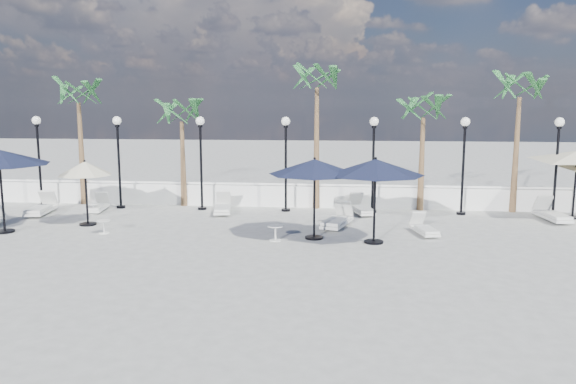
# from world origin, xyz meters

# --- Properties ---
(ground) EXTENTS (100.00, 100.00, 0.00)m
(ground) POSITION_xyz_m (0.00, 0.00, 0.00)
(ground) COLOR gray
(ground) RESTS_ON ground
(balustrade) EXTENTS (26.00, 0.30, 1.01)m
(balustrade) POSITION_xyz_m (0.00, 7.50, 0.47)
(balustrade) COLOR white
(balustrade) RESTS_ON ground
(lamppost_0) EXTENTS (0.36, 0.36, 3.84)m
(lamppost_0) POSITION_xyz_m (-10.50, 6.50, 2.49)
(lamppost_0) COLOR black
(lamppost_0) RESTS_ON ground
(lamppost_1) EXTENTS (0.36, 0.36, 3.84)m
(lamppost_1) POSITION_xyz_m (-7.00, 6.50, 2.49)
(lamppost_1) COLOR black
(lamppost_1) RESTS_ON ground
(lamppost_2) EXTENTS (0.36, 0.36, 3.84)m
(lamppost_2) POSITION_xyz_m (-3.50, 6.50, 2.49)
(lamppost_2) COLOR black
(lamppost_2) RESTS_ON ground
(lamppost_3) EXTENTS (0.36, 0.36, 3.84)m
(lamppost_3) POSITION_xyz_m (0.00, 6.50, 2.49)
(lamppost_3) COLOR black
(lamppost_3) RESTS_ON ground
(lamppost_4) EXTENTS (0.36, 0.36, 3.84)m
(lamppost_4) POSITION_xyz_m (3.50, 6.50, 2.49)
(lamppost_4) COLOR black
(lamppost_4) RESTS_ON ground
(lamppost_5) EXTENTS (0.36, 0.36, 3.84)m
(lamppost_5) POSITION_xyz_m (7.00, 6.50, 2.49)
(lamppost_5) COLOR black
(lamppost_5) RESTS_ON ground
(lamppost_6) EXTENTS (0.36, 0.36, 3.84)m
(lamppost_6) POSITION_xyz_m (10.50, 6.50, 2.49)
(lamppost_6) COLOR black
(lamppost_6) RESTS_ON ground
(palm_0) EXTENTS (2.60, 2.60, 5.50)m
(palm_0) POSITION_xyz_m (-9.00, 7.30, 4.53)
(palm_0) COLOR brown
(palm_0) RESTS_ON ground
(palm_1) EXTENTS (2.60, 2.60, 4.70)m
(palm_1) POSITION_xyz_m (-4.50, 7.30, 3.75)
(palm_1) COLOR brown
(palm_1) RESTS_ON ground
(palm_2) EXTENTS (2.60, 2.60, 6.10)m
(palm_2) POSITION_xyz_m (1.20, 7.30, 5.12)
(palm_2) COLOR brown
(palm_2) RESTS_ON ground
(palm_3) EXTENTS (2.60, 2.60, 4.90)m
(palm_3) POSITION_xyz_m (5.50, 7.30, 3.95)
(palm_3) COLOR brown
(palm_3) RESTS_ON ground
(palm_4) EXTENTS (2.60, 2.60, 5.70)m
(palm_4) POSITION_xyz_m (9.20, 7.30, 4.73)
(palm_4) COLOR brown
(palm_4) RESTS_ON ground
(lounger_1) EXTENTS (0.97, 2.12, 0.76)m
(lounger_1) POSITION_xyz_m (-9.59, 4.82, 0.26)
(lounger_1) COLOR silver
(lounger_1) RESTS_ON ground
(lounger_2) EXTENTS (0.81, 1.78, 0.64)m
(lounger_2) POSITION_xyz_m (-7.63, 5.65, 0.22)
(lounger_2) COLOR silver
(lounger_2) RESTS_ON ground
(lounger_3) EXTENTS (1.20, 2.14, 0.77)m
(lounger_3) POSITION_xyz_m (2.14, 3.71, 0.26)
(lounger_3) COLOR silver
(lounger_3) RESTS_ON ground
(lounger_4) EXTENTS (0.95, 2.01, 0.72)m
(lounger_4) POSITION_xyz_m (-2.48, 5.82, 0.24)
(lounger_4) COLOR silver
(lounger_4) RESTS_ON ground
(lounger_5) EXTENTS (1.12, 1.94, 0.69)m
(lounger_5) POSITION_xyz_m (3.05, 6.22, 0.23)
(lounger_5) COLOR silver
(lounger_5) RESTS_ON ground
(lounger_6) EXTENTS (0.89, 1.69, 0.61)m
(lounger_6) POSITION_xyz_m (5.07, 2.89, 0.20)
(lounger_6) COLOR silver
(lounger_6) RESTS_ON ground
(lounger_7) EXTENTS (0.90, 2.08, 0.76)m
(lounger_7) POSITION_xyz_m (10.15, 5.60, 0.25)
(lounger_7) COLOR silver
(lounger_7) RESTS_ON ground
(side_table_0) EXTENTS (0.45, 0.45, 0.44)m
(side_table_0) POSITION_xyz_m (-7.55, 5.09, 0.26)
(side_table_0) COLOR silver
(side_table_0) RESTS_ON ground
(side_table_1) EXTENTS (0.46, 0.46, 0.45)m
(side_table_1) POSITION_xyz_m (-5.74, 1.95, 0.27)
(side_table_1) COLOR silver
(side_table_1) RESTS_ON ground
(side_table_2) EXTENTS (0.51, 0.51, 0.50)m
(side_table_2) POSITION_xyz_m (0.19, 1.52, 0.30)
(side_table_2) COLOR silver
(side_table_2) RESTS_ON ground
(parasol_navy_mid) EXTENTS (2.98, 2.98, 2.67)m
(parasol_navy_mid) POSITION_xyz_m (1.41, 1.92, 2.35)
(parasol_navy_mid) COLOR black
(parasol_navy_mid) RESTS_ON ground
(parasol_navy_right) EXTENTS (3.05, 3.05, 2.73)m
(parasol_navy_right) POSITION_xyz_m (3.33, 1.54, 2.40)
(parasol_navy_right) COLOR black
(parasol_navy_right) RESTS_ON ground
(parasol_cream_small) EXTENTS (1.94, 1.94, 2.38)m
(parasol_cream_small) POSITION_xyz_m (-6.88, 3.15, 2.03)
(parasol_cream_small) COLOR black
(parasol_cream_small) RESTS_ON ground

